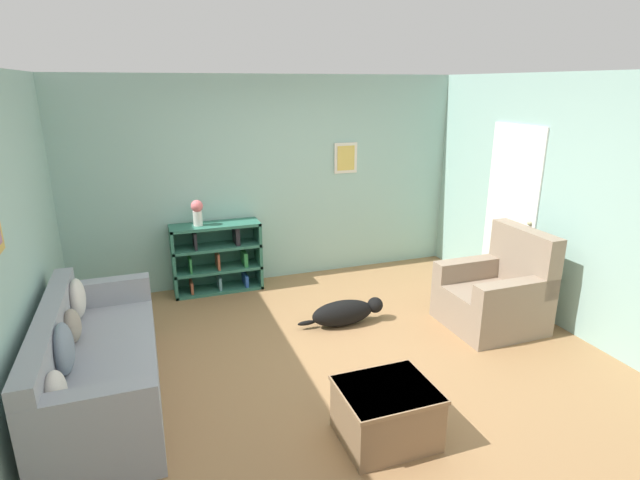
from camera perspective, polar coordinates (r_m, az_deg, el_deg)
The scene contains 10 objects.
ground_plane at distance 4.87m, azimuth 1.63°, elevation -13.22°, with size 14.00×14.00×0.00m, color #997047.
wall_back at distance 6.45m, azimuth -5.58°, elevation 6.77°, with size 5.60×0.13×2.60m.
wall_left at distance 4.20m, azimuth -32.69°, elevation -1.79°, with size 0.13×5.00×2.60m.
wall_right at distance 5.79m, azimuth 25.96°, elevation 3.78°, with size 0.16×5.00×2.60m.
couch at distance 4.49m, azimuth -24.25°, elevation -13.05°, with size 0.83×2.08×0.84m.
bookshelf at distance 6.32m, azimuth -11.66°, elevation -1.93°, with size 1.08×0.35×0.86m.
recliner_chair at distance 5.64m, azimuth 19.57°, elevation -5.80°, with size 0.91×0.88×1.04m.
coffee_table at distance 3.83m, azimuth 7.57°, elevation -18.87°, with size 0.68×0.58×0.42m.
dog at distance 5.41m, azimuth 2.91°, elevation -8.26°, with size 0.96×0.25×0.28m.
vase at distance 6.10m, azimuth -13.85°, elevation 3.21°, with size 0.14×0.14×0.31m.
Camera 1 is at (-1.54, -3.90, 2.48)m, focal length 28.00 mm.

